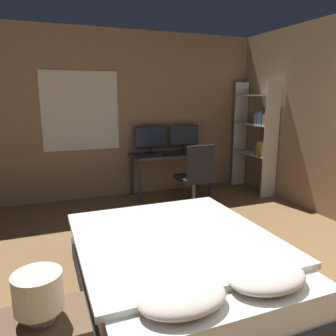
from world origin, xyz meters
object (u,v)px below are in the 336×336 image
bedside_lamp (38,292)px  office_chair (196,182)px  computer_mouse (192,153)px  keyboard (176,155)px  bed (179,268)px  bookshelf (258,133)px  desk (171,159)px  monitor_left (150,138)px  monitor_right (184,136)px

bedside_lamp → office_chair: bearing=51.3°
computer_mouse → office_chair: 0.66m
keyboard → computer_mouse: size_ratio=5.88×
bed → bookshelf: bearing=43.3°
bed → computer_mouse: (1.32, 2.53, 0.49)m
desk → office_chair: (0.11, -0.71, -0.23)m
bed → computer_mouse: computer_mouse is taller
monitor_left → keyboard: 0.54m
desk → office_chair: size_ratio=1.38×
desk → bookshelf: 1.57m
bedside_lamp → bookshelf: 4.74m
keyboard → office_chair: bearing=-78.7°
computer_mouse → keyboard: bearing=180.0°
bookshelf → computer_mouse: bearing=171.2°
keyboard → monitor_left: bearing=130.3°
bedside_lamp → monitor_left: monitor_left is taller
monitor_right → monitor_left: bearing=180.0°
bed → monitor_left: 3.07m
desk → monitor_right: size_ratio=2.45×
office_chair → desk: bearing=98.5°
bedside_lamp → desk: bearing=58.8°
office_chair → computer_mouse: bearing=70.4°
monitor_left → keyboard: bearing=-49.7°
bed → bookshelf: 3.51m
bed → monitor_left: (0.72, 2.89, 0.73)m
bookshelf → monitor_right: bearing=154.7°
bedside_lamp → bookshelf: bookshelf is taller
monitor_right → computer_mouse: 0.43m
bedside_lamp → bookshelf: (3.56, 3.11, 0.30)m
computer_mouse → monitor_left: bearing=148.9°
bedside_lamp → office_chair: office_chair is taller
desk → monitor_right: (0.31, 0.18, 0.35)m
bed → monitor_right: (1.34, 2.89, 0.73)m
office_chair → bookshelf: bearing=14.5°
bookshelf → monitor_left: bearing=162.9°
bedside_lamp → monitor_right: monitor_right is taller
bedside_lamp → monitor_right: (2.41, 3.65, 0.23)m
bedside_lamp → desk: size_ratio=0.19×
desk → computer_mouse: size_ratio=19.20×
desk → computer_mouse: (0.30, -0.18, 0.12)m
monitor_left → keyboard: monitor_left is taller
monitor_left → keyboard: (0.31, -0.36, -0.25)m
desk → monitor_right: monitor_right is taller
desk → computer_mouse: bearing=-31.4°
monitor_left → monitor_right: bearing=0.0°
keyboard → bed: bearing=-112.1°
bed → bookshelf: bookshelf is taller
desk → monitor_left: 0.50m
keyboard → monitor_right: bearing=49.7°
monitor_right → bookshelf: (1.16, -0.55, 0.07)m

